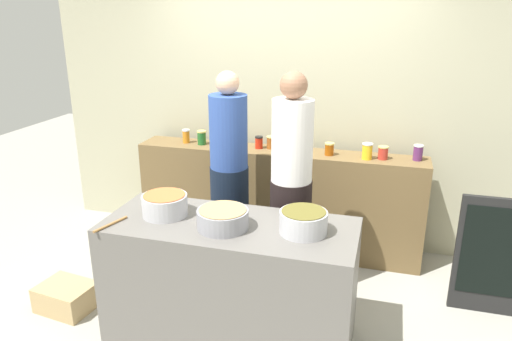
% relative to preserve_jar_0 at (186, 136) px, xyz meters
% --- Properties ---
extents(ground, '(12.00, 12.00, 0.00)m').
position_rel_preserve_jar_0_xyz_m(ground, '(0.93, -1.11, -1.07)').
color(ground, '#9C998D').
extents(storefront_wall, '(4.80, 0.12, 3.00)m').
position_rel_preserve_jar_0_xyz_m(storefront_wall, '(0.93, 0.34, 0.43)').
color(storefront_wall, '#AEAA8C').
rests_on(storefront_wall, ground).
extents(display_shelf, '(2.70, 0.36, 1.00)m').
position_rel_preserve_jar_0_xyz_m(display_shelf, '(0.93, -0.01, -0.57)').
color(display_shelf, brown).
rests_on(display_shelf, ground).
extents(prep_table, '(1.70, 0.70, 0.89)m').
position_rel_preserve_jar_0_xyz_m(prep_table, '(0.93, -1.41, -0.63)').
color(prep_table, '#625E5A').
rests_on(prep_table, ground).
extents(preserve_jar_0, '(0.07, 0.07, 0.13)m').
position_rel_preserve_jar_0_xyz_m(preserve_jar_0, '(0.00, 0.00, 0.00)').
color(preserve_jar_0, orange).
rests_on(preserve_jar_0, display_shelf).
extents(preserve_jar_1, '(0.09, 0.09, 0.14)m').
position_rel_preserve_jar_0_xyz_m(preserve_jar_1, '(0.17, -0.01, 0.00)').
color(preserve_jar_1, '#1F5F25').
rests_on(preserve_jar_1, display_shelf).
extents(preserve_jar_2, '(0.08, 0.08, 0.11)m').
position_rel_preserve_jar_0_xyz_m(preserve_jar_2, '(0.32, 0.04, -0.01)').
color(preserve_jar_2, orange).
rests_on(preserve_jar_2, display_shelf).
extents(preserve_jar_3, '(0.07, 0.07, 0.11)m').
position_rel_preserve_jar_0_xyz_m(preserve_jar_3, '(0.74, 0.01, -0.01)').
color(preserve_jar_3, red).
rests_on(preserve_jar_3, display_shelf).
extents(preserve_jar_4, '(0.09, 0.09, 0.12)m').
position_rel_preserve_jar_0_xyz_m(preserve_jar_4, '(0.85, 0.03, -0.01)').
color(preserve_jar_4, '#924C1C').
rests_on(preserve_jar_4, display_shelf).
extents(preserve_jar_5, '(0.09, 0.09, 0.12)m').
position_rel_preserve_jar_0_xyz_m(preserve_jar_5, '(1.11, -0.01, -0.01)').
color(preserve_jar_5, olive).
rests_on(preserve_jar_5, display_shelf).
extents(preserve_jar_6, '(0.08, 0.08, 0.11)m').
position_rel_preserve_jar_0_xyz_m(preserve_jar_6, '(1.40, -0.03, -0.01)').
color(preserve_jar_6, '#97440B').
rests_on(preserve_jar_6, display_shelf).
extents(preserve_jar_7, '(0.09, 0.09, 0.14)m').
position_rel_preserve_jar_0_xyz_m(preserve_jar_7, '(1.73, -0.06, 0.00)').
color(preserve_jar_7, yellow).
rests_on(preserve_jar_7, display_shelf).
extents(preserve_jar_8, '(0.09, 0.09, 0.12)m').
position_rel_preserve_jar_0_xyz_m(preserve_jar_8, '(1.87, -0.03, -0.01)').
color(preserve_jar_8, '#B53126').
rests_on(preserve_jar_8, display_shelf).
extents(preserve_jar_9, '(0.08, 0.08, 0.14)m').
position_rel_preserve_jar_0_xyz_m(preserve_jar_9, '(2.16, 0.02, 0.00)').
color(preserve_jar_9, '#59285D').
rests_on(preserve_jar_9, display_shelf).
extents(cooking_pot_left, '(0.31, 0.31, 0.15)m').
position_rel_preserve_jar_0_xyz_m(cooking_pot_left, '(0.45, -1.40, -0.11)').
color(cooking_pot_left, '#B7B7BC').
rests_on(cooking_pot_left, prep_table).
extents(cooking_pot_center, '(0.34, 0.34, 0.13)m').
position_rel_preserve_jar_0_xyz_m(cooking_pot_center, '(0.91, -1.48, -0.12)').
color(cooking_pot_center, gray).
rests_on(cooking_pot_center, prep_table).
extents(cooking_pot_right, '(0.31, 0.31, 0.15)m').
position_rel_preserve_jar_0_xyz_m(cooking_pot_right, '(1.42, -1.41, -0.11)').
color(cooking_pot_right, '#B7B7BC').
rests_on(cooking_pot_right, prep_table).
extents(wooden_spoon, '(0.10, 0.27, 0.02)m').
position_rel_preserve_jar_0_xyz_m(wooden_spoon, '(0.18, -1.65, -0.17)').
color(wooden_spoon, '#9E703D').
rests_on(wooden_spoon, prep_table).
extents(cook_with_tongs, '(0.33, 0.33, 1.79)m').
position_rel_preserve_jar_0_xyz_m(cook_with_tongs, '(0.63, -0.56, -0.25)').
color(cook_with_tongs, black).
rests_on(cook_with_tongs, ground).
extents(cook_in_cap, '(0.32, 0.32, 1.83)m').
position_rel_preserve_jar_0_xyz_m(cook_in_cap, '(1.22, -0.81, -0.22)').
color(cook_in_cap, black).
rests_on(cook_in_cap, ground).
extents(bread_crate, '(0.45, 0.37, 0.21)m').
position_rel_preserve_jar_0_xyz_m(bread_crate, '(-0.42, -1.46, -0.97)').
color(bread_crate, tan).
rests_on(bread_crate, ground).
extents(chalkboard_sign, '(0.52, 0.05, 0.95)m').
position_rel_preserve_jar_0_xyz_m(chalkboard_sign, '(2.72, -0.60, -0.59)').
color(chalkboard_sign, black).
rests_on(chalkboard_sign, ground).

